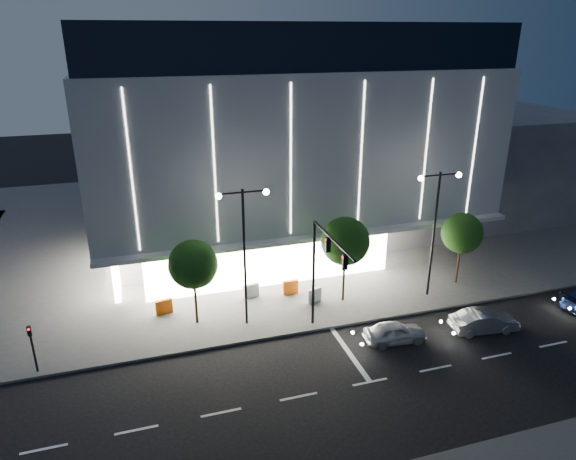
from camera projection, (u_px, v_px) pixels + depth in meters
The scene contains 17 objects.
ground at pixel (325, 372), 28.08m from camera, with size 160.00×160.00×0.00m, color black.
sidewalk_museum at pixel (285, 219), 50.81m from camera, with size 70.00×40.00×0.15m, color #474747.
museum at pixel (269, 130), 45.43m from camera, with size 30.00×25.80×18.00m.
annex_building at pixel (473, 156), 54.80m from camera, with size 16.00×20.00×10.00m, color #4C4C51.
traffic_mast at pixel (323, 262), 29.51m from camera, with size 0.33×5.89×7.07m.
street_lamp_west at pixel (244, 238), 30.45m from camera, with size 3.16×0.36×9.00m.
street_lamp_east at pixel (436, 217), 34.02m from camera, with size 3.16×0.36×9.00m.
ped_signal_far at pixel (32, 344), 27.29m from camera, with size 0.22×0.24×3.00m.
tree_left at pixel (194, 267), 31.24m from camera, with size 3.02×3.02×5.72m.
tree_mid at pixel (345, 244), 33.88m from camera, with size 3.25×3.25×6.15m.
tree_right at pixel (462, 235), 36.51m from camera, with size 2.91×2.91×5.51m.
car_lead at pixel (395, 332), 30.63m from camera, with size 1.52×3.77×1.29m, color silver.
car_second at pixel (484, 321), 31.70m from camera, with size 1.45×4.17×1.37m, color #ADB1B5.
barrier_a at pixel (164, 307), 33.46m from camera, with size 1.10×0.25×1.00m, color #F8590D.
barrier_b at pixel (251, 290), 35.57m from camera, with size 1.10×0.25×1.00m, color white.
barrier_c at pixel (290, 287), 36.02m from camera, with size 1.10×0.25×1.00m, color #F65B0D.
barrier_d at pixel (314, 295), 34.93m from camera, with size 1.10×0.25×1.00m, color white.
Camera 1 is at (-8.80, -21.74, 17.41)m, focal length 32.00 mm.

